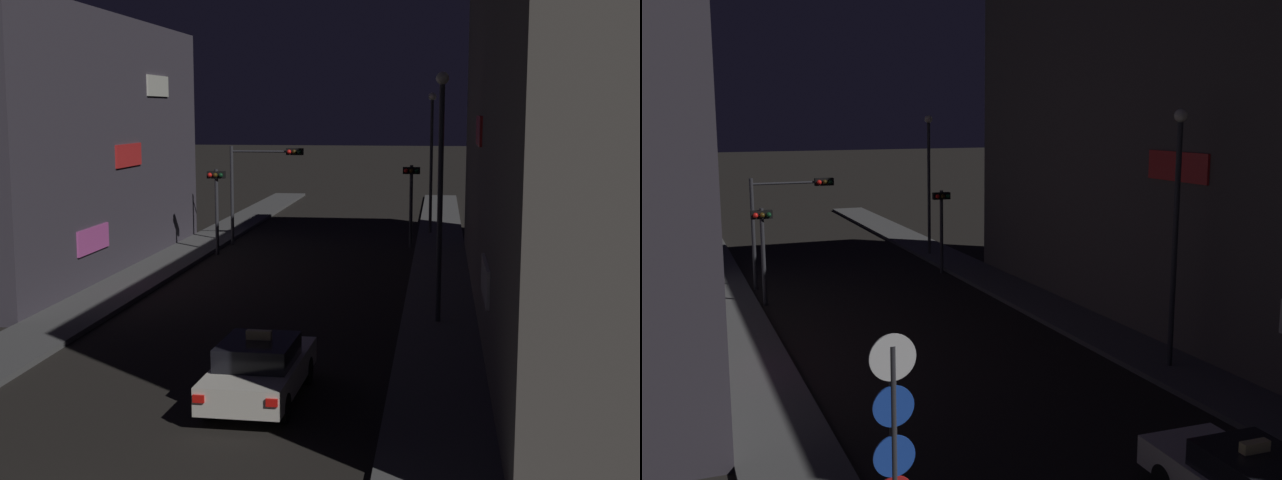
% 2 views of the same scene
% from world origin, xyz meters
% --- Properties ---
extents(sidewalk_left, '(2.28, 57.18, 0.16)m').
position_xyz_m(sidewalk_left, '(-5.65, 26.59, 0.08)').
color(sidewalk_left, '#4C4C4C').
rests_on(sidewalk_left, ground_plane).
extents(sidewalk_right, '(2.28, 57.18, 0.16)m').
position_xyz_m(sidewalk_right, '(5.65, 26.59, 0.08)').
color(sidewalk_right, '#4C4C4C').
rests_on(sidewalk_right, ground_plane).
extents(traffic_light_overhead, '(3.54, 0.42, 4.73)m').
position_xyz_m(traffic_light_overhead, '(-2.90, 30.39, 3.45)').
color(traffic_light_overhead, '#2D2D33').
rests_on(traffic_light_overhead, ground_plane).
extents(traffic_light_left_kerb, '(0.80, 0.42, 3.83)m').
position_xyz_m(traffic_light_left_kerb, '(-4.27, 27.42, 2.74)').
color(traffic_light_left_kerb, '#2D2D33').
rests_on(traffic_light_left_kerb, ground_plane).
extents(traffic_light_right_kerb, '(0.80, 0.42, 3.88)m').
position_xyz_m(traffic_light_right_kerb, '(4.27, 30.60, 2.77)').
color(traffic_light_right_kerb, '#2D2D33').
rests_on(traffic_light_right_kerb, ground_plane).
extents(sign_pole_left, '(0.63, 0.10, 4.45)m').
position_xyz_m(sign_pole_left, '(-5.24, 7.01, 2.83)').
color(sign_pole_left, '#2D2D33').
rests_on(sign_pole_left, sidewalk_left).
extents(street_lamp_near_block, '(0.38, 0.38, 7.37)m').
position_xyz_m(street_lamp_near_block, '(5.61, 15.31, 4.50)').
color(street_lamp_near_block, '#2D2D33').
rests_on(street_lamp_near_block, sidewalk_right).
extents(street_lamp_far_block, '(0.41, 0.41, 7.15)m').
position_xyz_m(street_lamp_far_block, '(5.13, 34.76, 4.53)').
color(street_lamp_far_block, '#2D2D33').
rests_on(street_lamp_far_block, sidewalk_right).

